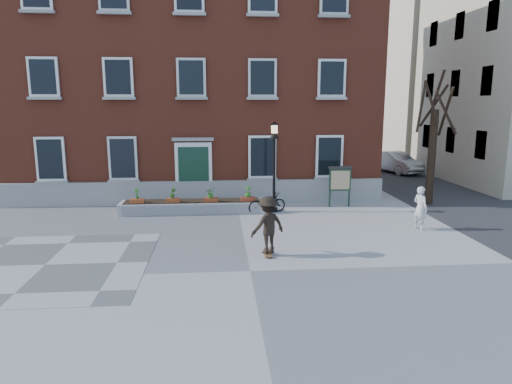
{
  "coord_description": "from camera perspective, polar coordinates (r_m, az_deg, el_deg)",
  "views": [
    {
      "loc": [
        -0.86,
        -12.25,
        4.71
      ],
      "look_at": [
        0.5,
        4.0,
        1.5
      ],
      "focal_mm": 32.0,
      "sensor_mm": 36.0,
      "label": 1
    }
  ],
  "objects": [
    {
      "name": "notice_board",
      "position": [
        21.06,
        10.46,
        1.54
      ],
      "size": [
        1.1,
        0.16,
        1.87
      ],
      "color": "#172F20",
      "rests_on": "ground"
    },
    {
      "name": "bystander",
      "position": [
        18.13,
        19.85,
        -1.9
      ],
      "size": [
        0.62,
        0.72,
        1.66
      ],
      "primitive_type": "imported",
      "rotation": [
        0.0,
        0.0,
        2.01
      ],
      "color": "silver",
      "rests_on": "ground"
    },
    {
      "name": "planter_assembly",
      "position": [
        19.95,
        -7.91,
        -1.72
      ],
      "size": [
        6.2,
        1.12,
        1.15
      ],
      "color": "#B6B6B1",
      "rests_on": "ground"
    },
    {
      "name": "brick_building",
      "position": [
        26.3,
        -7.5,
        14.52
      ],
      "size": [
        18.4,
        10.85,
        12.6
      ],
      "color": "brown",
      "rests_on": "ground"
    },
    {
      "name": "skateboarder",
      "position": [
        14.18,
        1.49,
        -4.14
      ],
      "size": [
        1.34,
        1.13,
        1.88
      ],
      "color": "brown",
      "rests_on": "ground"
    },
    {
      "name": "checker_patch",
      "position": [
        14.97,
        -24.86,
        -8.26
      ],
      "size": [
        6.0,
        6.0,
        0.01
      ],
      "primitive_type": "cube",
      "color": "#555558",
      "rests_on": "ground"
    },
    {
      "name": "side_street",
      "position": [
        37.24,
        26.44,
        13.58
      ],
      "size": [
        15.2,
        36.0,
        14.5
      ],
      "color": "#343336",
      "rests_on": "ground"
    },
    {
      "name": "ground",
      "position": [
        13.15,
        -0.73,
        -9.85
      ],
      "size": [
        100.0,
        100.0,
        0.0
      ],
      "primitive_type": "plane",
      "color": "#959598",
      "rests_on": "ground"
    },
    {
      "name": "parked_car",
      "position": [
        32.51,
        16.98,
        3.59
      ],
      "size": [
        2.81,
        4.56,
        1.42
      ],
      "primitive_type": "imported",
      "rotation": [
        0.0,
        0.0,
        0.33
      ],
      "color": "#B4B7B9",
      "rests_on": "ground"
    },
    {
      "name": "lamp_post",
      "position": [
        19.56,
        2.29,
        4.76
      ],
      "size": [
        0.4,
        0.4,
        3.93
      ],
      "color": "black",
      "rests_on": "ground"
    },
    {
      "name": "bare_tree",
      "position": [
        22.61,
        21.21,
        5.52
      ],
      "size": [
        1.83,
        1.83,
        6.16
      ],
      "color": "#312116",
      "rests_on": "ground"
    },
    {
      "name": "bicycle",
      "position": [
        19.72,
        1.37,
        -1.33
      ],
      "size": [
        1.82,
        1.09,
        0.9
      ],
      "primitive_type": "imported",
      "rotation": [
        0.0,
        0.0,
        1.88
      ],
      "color": "black",
      "rests_on": "ground"
    }
  ]
}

